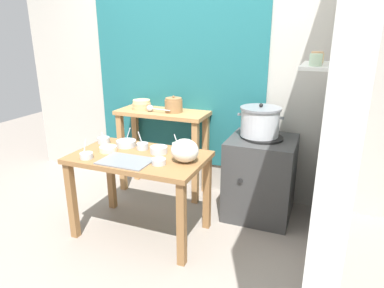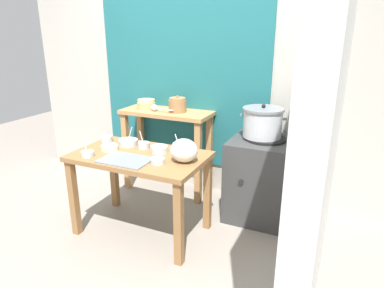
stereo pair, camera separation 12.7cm
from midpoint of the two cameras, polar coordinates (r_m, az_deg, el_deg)
name	(u,v)px [view 2 (the right image)]	position (r m, az deg, el deg)	size (l,w,h in m)	color
ground_plane	(146,231)	(3.15, -6.45, -14.18)	(9.00, 9.00, 0.00)	gray
wall_back	(204,70)	(3.63, 3.06, 12.17)	(4.40, 0.12, 2.60)	#B2ADA3
wall_right	(336,93)	(2.49, 24.20, 7.79)	(0.30, 3.20, 2.60)	silver
prep_table	(140,167)	(2.89, -7.40, -3.77)	(1.10, 0.66, 0.72)	olive
back_shelf_table	(167,131)	(3.64, -3.22, 2.16)	(0.96, 0.40, 0.90)	#B27F4C
stove_block	(263,178)	(3.28, 12.78, -5.60)	(0.60, 0.61, 0.78)	#383838
steamer_pot	(263,122)	(3.14, 12.82, 3.54)	(0.41, 0.37, 0.30)	#B7BABF
clay_pot	(177,105)	(3.51, -1.40, 6.52)	(0.18, 0.18, 0.17)	olive
bowl_stack_enamel	(146,104)	(3.70, -6.64, 6.59)	(0.21, 0.21, 0.10)	tan
ladle	(155,108)	(3.57, -5.17, 6.01)	(0.28, 0.08, 0.07)	#B7BABF
serving_tray	(126,160)	(2.73, -9.71, -2.64)	(0.40, 0.28, 0.01)	slate
plastic_bag	(184,150)	(2.64, 0.06, -1.08)	(0.22, 0.20, 0.19)	silver
prep_bowl_0	(179,146)	(2.91, -0.88, -0.41)	(0.11, 0.11, 0.14)	#B7D1AD
prep_bowl_1	(158,161)	(2.63, -4.36, -2.79)	(0.11, 0.11, 0.04)	#B7BABF
prep_bowl_2	(144,145)	(2.98, -6.85, -0.18)	(0.10, 0.10, 0.16)	#B7BABF
prep_bowl_3	(88,153)	(2.87, -15.81, -1.54)	(0.10, 0.10, 0.15)	#B7BABF
prep_bowl_4	(107,139)	(3.22, -12.96, 0.86)	(0.11, 0.11, 0.05)	#B7BABF
prep_bowl_5	(128,142)	(3.08, -9.44, 0.32)	(0.17, 0.17, 0.17)	#B7BABF
prep_bowl_6	(110,147)	(2.98, -12.38, -0.55)	(0.15, 0.15, 0.17)	beige
prep_bowl_7	(159,149)	(2.87, -4.21, -0.84)	(0.14, 0.14, 0.06)	#B7BABF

